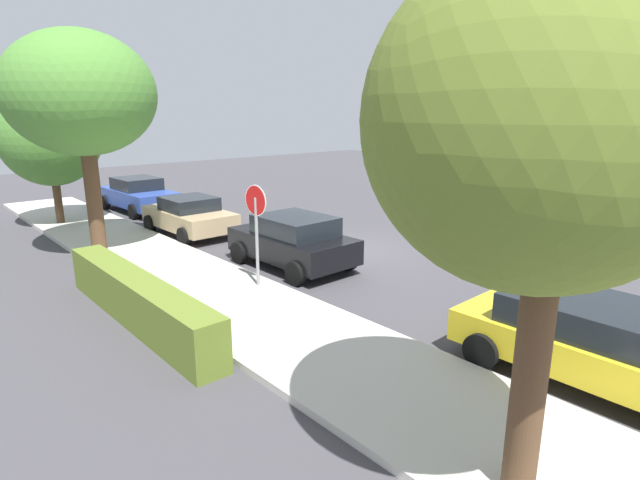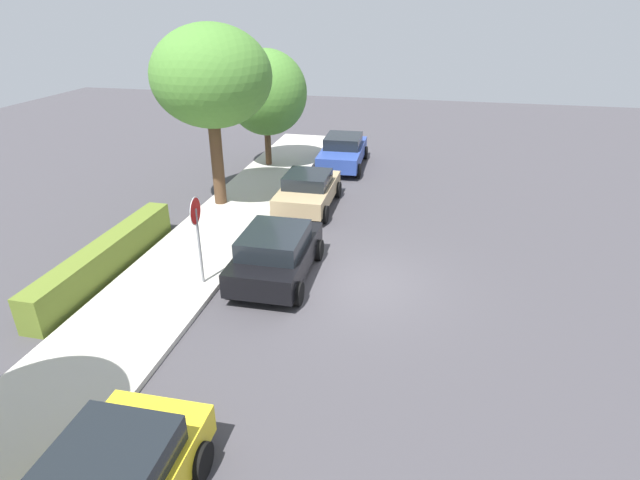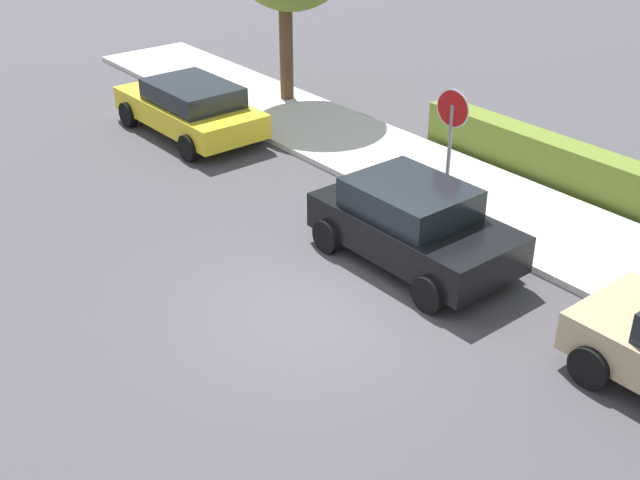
{
  "view_description": "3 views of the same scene",
  "coord_description": "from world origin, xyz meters",
  "px_view_note": "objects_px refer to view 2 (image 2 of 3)",
  "views": [
    {
      "loc": [
        -10.93,
        10.88,
        4.35
      ],
      "look_at": [
        -0.75,
        1.85,
        0.81
      ],
      "focal_mm": 28.0,
      "sensor_mm": 36.0,
      "label": 1
    },
    {
      "loc": [
        -12.2,
        -1.52,
        7.21
      ],
      "look_at": [
        0.29,
        1.21,
        1.08
      ],
      "focal_mm": 28.0,
      "sensor_mm": 36.0,
      "label": 2
    },
    {
      "loc": [
        8.69,
        -6.88,
        7.32
      ],
      "look_at": [
        -0.79,
        0.72,
        0.75
      ],
      "focal_mm": 45.0,
      "sensor_mm": 36.0,
      "label": 3
    }
  ],
  "objects_px": {
    "stop_sign": "(197,227)",
    "parked_car_tan": "(308,190)",
    "parked_car_black": "(276,253)",
    "parked_car_blue": "(343,151)",
    "street_tree_near_corner": "(212,77)",
    "street_tree_far": "(267,93)"
  },
  "relations": [
    {
      "from": "parked_car_black",
      "to": "stop_sign",
      "type": "bearing_deg",
      "value": 116.56
    },
    {
      "from": "stop_sign",
      "to": "parked_car_black",
      "type": "distance_m",
      "value": 2.32
    },
    {
      "from": "street_tree_near_corner",
      "to": "parked_car_blue",
      "type": "bearing_deg",
      "value": -32.26
    },
    {
      "from": "stop_sign",
      "to": "street_tree_near_corner",
      "type": "relative_size",
      "value": 0.4
    },
    {
      "from": "stop_sign",
      "to": "parked_car_blue",
      "type": "distance_m",
      "value": 12.1
    },
    {
      "from": "stop_sign",
      "to": "parked_car_tan",
      "type": "bearing_deg",
      "value": -12.91
    },
    {
      "from": "parked_car_blue",
      "to": "street_tree_near_corner",
      "type": "relative_size",
      "value": 0.68
    },
    {
      "from": "parked_car_black",
      "to": "parked_car_blue",
      "type": "relative_size",
      "value": 0.85
    },
    {
      "from": "parked_car_tan",
      "to": "street_tree_far",
      "type": "relative_size",
      "value": 0.73
    },
    {
      "from": "parked_car_tan",
      "to": "parked_car_blue",
      "type": "relative_size",
      "value": 0.88
    },
    {
      "from": "parked_car_black",
      "to": "street_tree_far",
      "type": "xyz_separation_m",
      "value": [
        10.22,
        3.44,
        2.68
      ]
    },
    {
      "from": "stop_sign",
      "to": "street_tree_far",
      "type": "xyz_separation_m",
      "value": [
        11.15,
        1.59,
        1.65
      ]
    },
    {
      "from": "stop_sign",
      "to": "parked_car_tan",
      "type": "relative_size",
      "value": 0.68
    },
    {
      "from": "parked_car_black",
      "to": "parked_car_tan",
      "type": "relative_size",
      "value": 0.98
    },
    {
      "from": "stop_sign",
      "to": "street_tree_far",
      "type": "relative_size",
      "value": 0.49
    },
    {
      "from": "parked_car_blue",
      "to": "street_tree_near_corner",
      "type": "xyz_separation_m",
      "value": [
        -5.92,
        3.73,
        4.04
      ]
    },
    {
      "from": "parked_car_blue",
      "to": "street_tree_near_corner",
      "type": "height_order",
      "value": "street_tree_near_corner"
    },
    {
      "from": "parked_car_black",
      "to": "parked_car_blue",
      "type": "bearing_deg",
      "value": 0.02
    },
    {
      "from": "stop_sign",
      "to": "street_tree_near_corner",
      "type": "height_order",
      "value": "street_tree_near_corner"
    },
    {
      "from": "parked_car_black",
      "to": "street_tree_far",
      "type": "height_order",
      "value": "street_tree_far"
    },
    {
      "from": "stop_sign",
      "to": "parked_car_blue",
      "type": "xyz_separation_m",
      "value": [
        11.91,
        -1.85,
        -1.06
      ]
    },
    {
      "from": "stop_sign",
      "to": "street_tree_far",
      "type": "bearing_deg",
      "value": 8.11
    }
  ]
}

